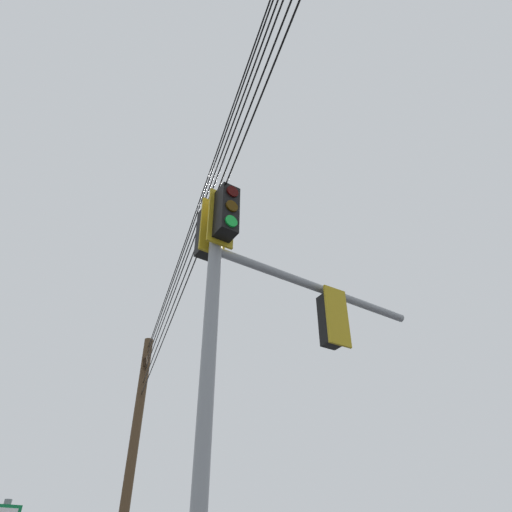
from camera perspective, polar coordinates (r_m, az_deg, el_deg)
signal_mast_assembly at (r=6.75m, az=-1.11°, el=-8.63°), size 0.96×4.23×7.44m
utility_pole_wooden at (r=15.60m, az=-15.29°, el=-25.02°), size 1.79×0.85×9.29m
overhead_wire_span at (r=7.72m, az=-2.37°, el=16.09°), size 20.68×5.60×1.72m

